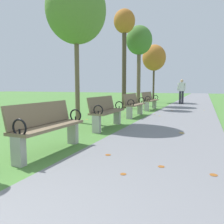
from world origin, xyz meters
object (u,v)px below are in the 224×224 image
object	(u,v)px
park_bench_3	(106,111)
tree_4	(139,42)
park_bench_5	(150,100)
tree_5	(154,58)
park_bench_4	(134,104)
pedestrian_walking	(182,90)
park_bench_2	(47,126)
tree_3	(124,27)
tree_2	(76,11)

from	to	relation	value
park_bench_3	tree_4	xyz separation A→B (m)	(-1.18, 7.66, 3.34)
park_bench_5	tree_5	size ratio (longest dim) A/B	0.39
tree_5	park_bench_4	bearing A→B (deg)	-83.41
park_bench_5	pedestrian_walking	xyz separation A→B (m)	(1.14, 4.32, 0.44)
park_bench_4	pedestrian_walking	size ratio (longest dim) A/B	0.99
park_bench_2	pedestrian_walking	bearing A→B (deg)	84.77
park_bench_4	tree_3	xyz separation A→B (m)	(-1.49, 3.10, 3.80)
tree_5	pedestrian_walking	distance (m)	3.26
park_bench_2	pedestrian_walking	world-z (taller)	pedestrian_walking
park_bench_5	tree_4	distance (m)	4.13
park_bench_5	tree_2	xyz separation A→B (m)	(-1.24, -5.03, 3.04)
tree_2	tree_4	world-z (taller)	tree_4
tree_4	park_bench_4	bearing A→B (deg)	-76.47
park_bench_5	pedestrian_walking	bearing A→B (deg)	75.17
park_bench_3	tree_5	size ratio (longest dim) A/B	0.38
tree_3	park_bench_4	bearing A→B (deg)	-64.37
park_bench_4	tree_4	world-z (taller)	tree_4
park_bench_5	park_bench_3	bearing A→B (deg)	-90.00
park_bench_4	tree_5	size ratio (longest dim) A/B	0.38
tree_4	pedestrian_walking	bearing A→B (deg)	43.36
tree_3	pedestrian_walking	bearing A→B (deg)	56.75
tree_3	tree_2	bearing A→B (deg)	-87.27
park_bench_5	tree_5	bearing A→B (deg)	100.00
tree_2	pedestrian_walking	distance (m)	9.99
park_bench_4	tree_2	distance (m)	3.96
park_bench_4	park_bench_2	bearing A→B (deg)	-90.00
park_bench_3	park_bench_2	bearing A→B (deg)	-90.00
tree_5	tree_4	bearing A→B (deg)	-94.38
park_bench_5	tree_2	distance (m)	6.00
tree_2	tree_4	bearing A→B (deg)	89.59
park_bench_2	park_bench_4	bearing A→B (deg)	90.00
park_bench_2	tree_3	xyz separation A→B (m)	(-1.49, 8.47, 3.80)
tree_5	pedestrian_walking	world-z (taller)	tree_5
park_bench_2	tree_4	size ratio (longest dim) A/B	0.34
park_bench_3	park_bench_5	distance (m)	5.54
park_bench_2	park_bench_4	world-z (taller)	same
park_bench_4	park_bench_5	xyz separation A→B (m)	(0.00, 2.80, 0.00)
park_bench_3	tree_2	distance (m)	3.32
park_bench_2	tree_4	xyz separation A→B (m)	(-1.18, 10.29, 3.34)
park_bench_5	pedestrian_walking	size ratio (longest dim) A/B	1.00
tree_5	pedestrian_walking	xyz separation A→B (m)	(2.08, -1.01, -2.30)
park_bench_4	tree_4	size ratio (longest dim) A/B	0.34
park_bench_2	tree_5	size ratio (longest dim) A/B	0.39
park_bench_4	tree_2	bearing A→B (deg)	-119.04
park_bench_2	tree_2	world-z (taller)	tree_2
tree_3	tree_5	xyz separation A→B (m)	(0.55, 5.02, -1.05)
tree_2	tree_4	size ratio (longest dim) A/B	0.96
tree_3	tree_5	world-z (taller)	tree_3
tree_3	park_bench_3	bearing A→B (deg)	-75.69
park_bench_5	tree_4	size ratio (longest dim) A/B	0.34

